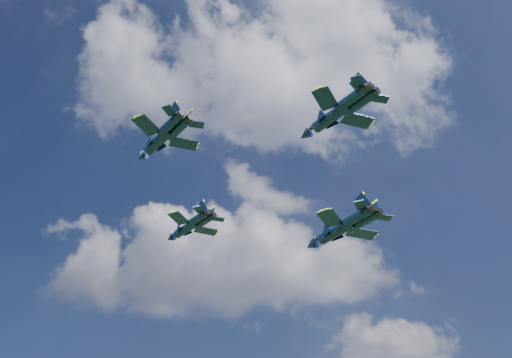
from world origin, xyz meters
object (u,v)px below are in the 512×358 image
object	(u,v)px
jet_left	(157,142)
jet_slot	(329,118)
jet_lead	(185,229)
jet_right	(334,232)

from	to	relation	value
jet_left	jet_slot	xyz separation A→B (m)	(25.04, -1.15, 1.52)
jet_lead	jet_slot	world-z (taller)	jet_slot
jet_slot	jet_right	bearing A→B (deg)	41.67
jet_left	jet_slot	distance (m)	25.11
jet_left	jet_slot	bearing A→B (deg)	-47.05
jet_lead	jet_slot	bearing A→B (deg)	-93.95
jet_left	jet_slot	world-z (taller)	jet_slot
jet_left	jet_right	xyz separation A→B (m)	(26.02, 25.85, -1.13)
jet_lead	jet_left	distance (m)	25.26
jet_right	jet_slot	bearing A→B (deg)	-136.93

